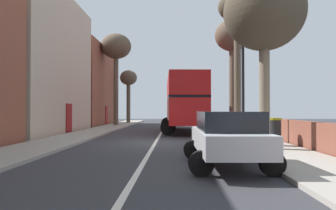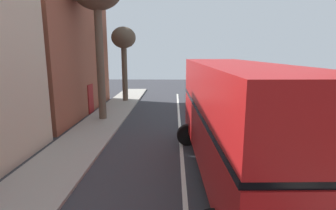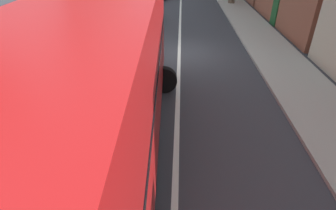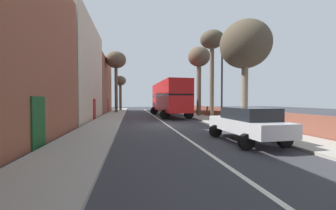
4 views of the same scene
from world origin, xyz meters
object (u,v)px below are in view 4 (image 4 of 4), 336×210
(double_decker_bus, at_px, (169,97))
(street_tree_right_1, at_px, (212,44))
(street_tree_left_4, at_px, (120,83))
(street_tree_right_5, at_px, (245,46))
(litter_bin_right, at_px, (245,117))
(street_tree_left_6, at_px, (116,62))
(parked_car_silver_right_0, at_px, (247,122))
(lamppost_right, at_px, (222,77))
(parked_car_red_right_2, at_px, (161,106))
(street_tree_right_3, at_px, (199,60))

(double_decker_bus, relative_size, street_tree_right_1, 1.26)
(street_tree_left_4, bearing_deg, street_tree_right_5, -70.13)
(street_tree_right_5, relative_size, litter_bin_right, 5.88)
(street_tree_left_4, height_order, street_tree_left_6, street_tree_left_6)
(street_tree_left_4, bearing_deg, parked_car_silver_right_0, -76.01)
(parked_car_silver_right_0, xyz_separation_m, lamppost_right, (1.80, 6.08, 2.89))
(parked_car_red_right_2, height_order, litter_bin_right, parked_car_red_right_2)
(lamppost_right, relative_size, litter_bin_right, 5.29)
(street_tree_right_1, relative_size, lamppost_right, 1.30)
(street_tree_right_3, relative_size, street_tree_left_4, 1.28)
(double_decker_bus, bearing_deg, parked_car_red_right_2, 86.13)
(double_decker_bus, distance_m, street_tree_left_4, 16.31)
(street_tree_right_3, height_order, lamppost_right, street_tree_right_3)
(parked_car_silver_right_0, distance_m, street_tree_left_6, 24.72)
(street_tree_right_5, distance_m, litter_bin_right, 4.96)
(parked_car_silver_right_0, distance_m, parked_car_red_right_2, 26.28)
(parked_car_red_right_2, xyz_separation_m, litter_bin_right, (2.80, -21.85, -0.20))
(parked_car_silver_right_0, xyz_separation_m, street_tree_left_4, (-7.26, 29.14, 4.35))
(street_tree_right_3, distance_m, street_tree_left_4, 18.23)
(double_decker_bus, relative_size, street_tree_right_5, 1.47)
(parked_car_silver_right_0, bearing_deg, street_tree_left_6, 108.53)
(double_decker_bus, xyz_separation_m, street_tree_right_5, (2.86, -11.07, 3.16))
(double_decker_bus, xyz_separation_m, street_tree_right_3, (3.60, -0.44, 4.46))
(parked_car_red_right_2, relative_size, street_tree_right_5, 0.64)
(lamppost_right, bearing_deg, parked_car_silver_right_0, -106.49)
(double_decker_bus, xyz_separation_m, street_tree_left_4, (-6.46, 14.70, 2.92))
(street_tree_right_1, bearing_deg, street_tree_right_5, -89.66)
(street_tree_right_3, distance_m, street_tree_left_6, 13.41)
(parked_car_red_right_2, relative_size, litter_bin_right, 3.78)
(parked_car_silver_right_0, distance_m, street_tree_right_3, 15.45)
(parked_car_red_right_2, distance_m, street_tree_right_3, 13.90)
(double_decker_bus, distance_m, street_tree_right_1, 8.09)
(street_tree_right_3, height_order, street_tree_left_4, street_tree_right_3)
(street_tree_right_3, height_order, street_tree_left_6, street_tree_left_6)
(street_tree_right_5, relative_size, street_tree_left_6, 0.75)
(street_tree_right_5, xyz_separation_m, litter_bin_right, (0.74, 1.06, -4.79))
(street_tree_left_6, xyz_separation_m, litter_bin_right, (10.34, -18.06, -7.18))
(double_decker_bus, xyz_separation_m, lamppost_right, (2.60, -8.36, 1.45))
(parked_car_red_right_2, bearing_deg, litter_bin_right, -82.70)
(street_tree_left_6, distance_m, litter_bin_right, 22.01)
(parked_car_red_right_2, bearing_deg, lamppost_right, -84.91)
(parked_car_red_right_2, xyz_separation_m, street_tree_left_6, (-7.54, -3.79, 6.98))
(street_tree_right_1, distance_m, street_tree_right_5, 5.36)
(double_decker_bus, distance_m, lamppost_right, 8.88)
(parked_car_red_right_2, relative_size, street_tree_left_4, 0.70)
(street_tree_right_3, relative_size, street_tree_right_5, 1.18)
(lamppost_right, bearing_deg, double_decker_bus, 107.27)
(parked_car_silver_right_0, distance_m, street_tree_left_4, 30.34)
(parked_car_red_right_2, xyz_separation_m, lamppost_right, (1.80, -20.20, 2.88))
(street_tree_right_5, distance_m, lamppost_right, 3.21)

